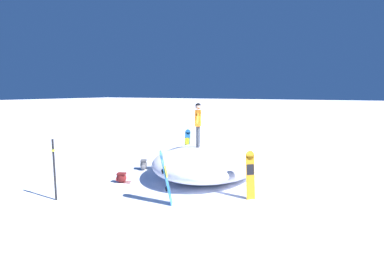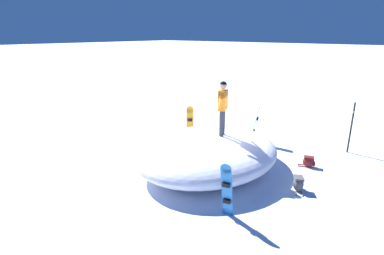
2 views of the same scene
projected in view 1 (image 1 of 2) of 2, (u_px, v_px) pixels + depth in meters
The scene contains 9 objects.
ground at pixel (199, 178), 11.21m from camera, with size 240.00×240.00×0.00m, color white.
snow_mound at pixel (208, 161), 11.55m from camera, with size 5.17×4.25×1.23m, color white.
snowboarder_standing at pixel (198, 121), 11.24m from camera, with size 1.01×0.45×1.76m.
snowboard_primary_upright at pixel (166, 177), 8.55m from camera, with size 0.42×0.45×1.68m.
snowboard_secondary_upright at pixel (187, 144), 14.22m from camera, with size 0.43×0.36×1.54m.
snowboard_tertiary_upright at pixel (250, 174), 9.03m from camera, with size 0.33×0.34×1.56m.
backpack_near at pixel (121, 178), 10.69m from camera, with size 0.41×0.60×0.38m.
backpack_far at pixel (144, 165), 12.45m from camera, with size 0.61×0.50×0.45m.
trail_marker_pole at pixel (54, 169), 8.86m from camera, with size 0.10×0.10×1.97m.
Camera 1 is at (-9.78, -4.74, 3.44)m, focal length 26.32 mm.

